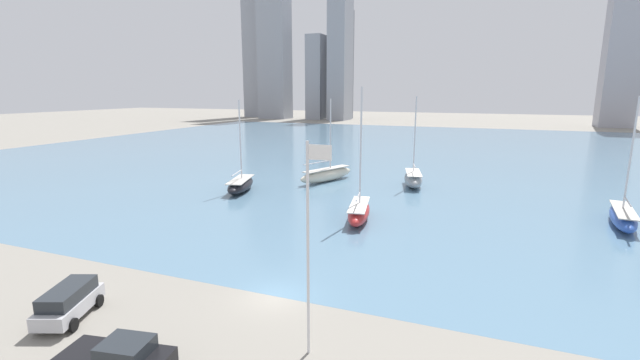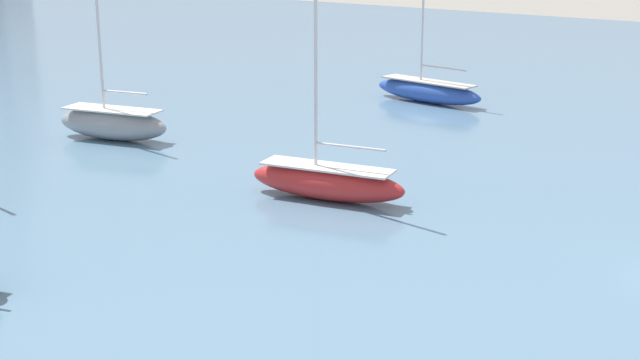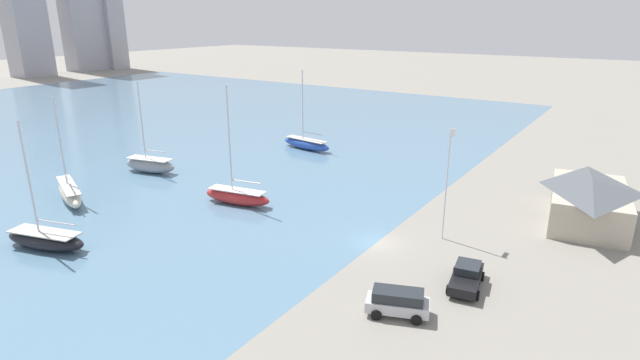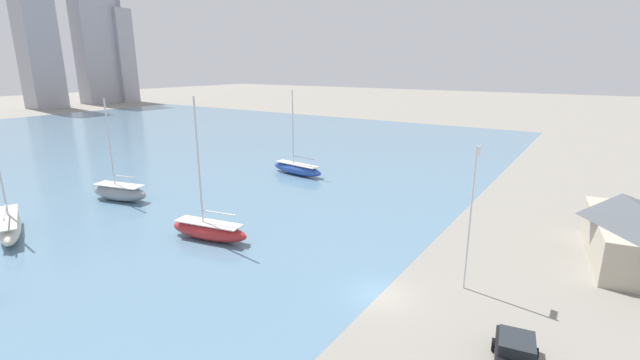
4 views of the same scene
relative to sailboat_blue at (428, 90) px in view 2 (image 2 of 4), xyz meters
name	(u,v)px [view 2 (image 2 of 4)]	position (x,y,z in m)	size (l,w,h in m)	color
sailboat_blue	(428,90)	(0.00, 0.00, 0.00)	(3.16, 9.53, 12.44)	#284CA8
sailboat_gray	(113,123)	(-21.94, 10.41, 0.15)	(4.04, 8.02, 12.19)	gray
sailboat_red	(327,180)	(-24.38, -7.70, 0.04)	(3.55, 8.38, 13.31)	#B72828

